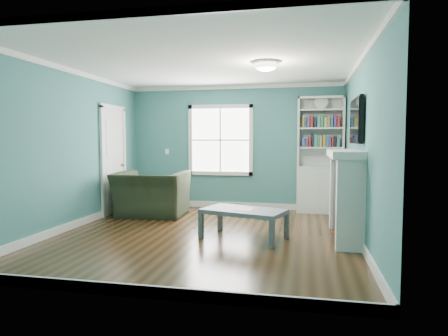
# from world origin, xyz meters

# --- Properties ---
(floor) EXTENTS (5.00, 5.00, 0.00)m
(floor) POSITION_xyz_m (0.00, 0.00, 0.00)
(floor) COLOR black
(floor) RESTS_ON ground
(room_walls) EXTENTS (5.00, 5.00, 5.00)m
(room_walls) POSITION_xyz_m (0.00, 0.00, 1.58)
(room_walls) COLOR teal
(room_walls) RESTS_ON ground
(trim) EXTENTS (4.50, 5.00, 2.60)m
(trim) POSITION_xyz_m (0.00, 0.00, 1.24)
(trim) COLOR white
(trim) RESTS_ON ground
(window) EXTENTS (1.40, 0.06, 1.50)m
(window) POSITION_xyz_m (-0.30, 2.49, 1.45)
(window) COLOR white
(window) RESTS_ON room_walls
(bookshelf) EXTENTS (0.90, 0.35, 2.31)m
(bookshelf) POSITION_xyz_m (1.77, 2.30, 0.92)
(bookshelf) COLOR silver
(bookshelf) RESTS_ON ground
(fireplace) EXTENTS (0.44, 1.58, 1.30)m
(fireplace) POSITION_xyz_m (2.08, 0.20, 0.64)
(fireplace) COLOR black
(fireplace) RESTS_ON ground
(tv) EXTENTS (0.06, 1.10, 0.65)m
(tv) POSITION_xyz_m (2.20, 0.20, 1.72)
(tv) COLOR black
(tv) RESTS_ON fireplace
(door) EXTENTS (0.12, 0.98, 2.17)m
(door) POSITION_xyz_m (-2.22, 1.40, 1.07)
(door) COLOR silver
(door) RESTS_ON ground
(ceiling_fixture) EXTENTS (0.38, 0.38, 0.15)m
(ceiling_fixture) POSITION_xyz_m (0.90, 0.10, 2.55)
(ceiling_fixture) COLOR white
(ceiling_fixture) RESTS_ON room_walls
(light_switch) EXTENTS (0.08, 0.01, 0.12)m
(light_switch) POSITION_xyz_m (-1.50, 2.48, 1.20)
(light_switch) COLOR white
(light_switch) RESTS_ON room_walls
(recliner) EXTENTS (1.34, 0.91, 1.13)m
(recliner) POSITION_xyz_m (-1.40, 1.31, 0.57)
(recliner) COLOR black
(recliner) RESTS_ON ground
(coffee_table) EXTENTS (1.33, 0.97, 0.43)m
(coffee_table) POSITION_xyz_m (0.60, -0.08, 0.38)
(coffee_table) COLOR #535B64
(coffee_table) RESTS_ON ground
(paper_sheet) EXTENTS (0.25, 0.31, 0.00)m
(paper_sheet) POSITION_xyz_m (0.61, -0.09, 0.43)
(paper_sheet) COLOR white
(paper_sheet) RESTS_ON coffee_table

